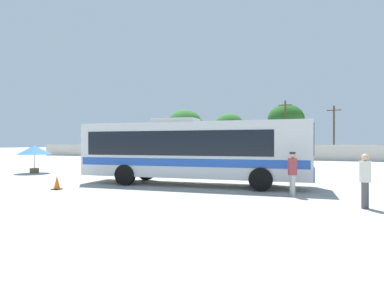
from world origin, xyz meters
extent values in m
plane|color=#A3A099|center=(0.00, 10.00, 0.00)|extent=(300.00, 300.00, 0.00)
cube|color=beige|center=(0.00, 26.96, 0.98)|extent=(80.00, 0.30, 1.96)
cube|color=silver|center=(0.55, -0.98, 1.79)|extent=(11.61, 3.67, 2.69)
cube|color=black|center=(-0.02, -1.03, 2.11)|extent=(9.57, 3.50, 1.18)
cube|color=#2351B2|center=(0.55, -0.98, 1.20)|extent=(11.38, 3.68, 0.38)
cube|color=#19212D|center=(6.24, -0.41, 2.27)|extent=(0.27, 2.29, 1.40)
cube|color=#2351B2|center=(6.24, -0.41, 0.76)|extent=(0.31, 2.49, 0.65)
cube|color=#B2B2B2|center=(-0.31, -1.06, 3.25)|extent=(2.33, 1.61, 0.24)
cylinder|color=black|center=(3.94, 0.59, 0.52)|extent=(1.06, 0.40, 1.04)
cylinder|color=black|center=(4.19, -1.84, 0.52)|extent=(1.06, 0.40, 1.04)
cylinder|color=black|center=(-2.70, -0.07, 0.52)|extent=(1.06, 0.40, 1.04)
cylinder|color=black|center=(-2.45, -2.51, 0.52)|extent=(1.06, 0.40, 1.04)
cylinder|color=#B7B2A8|center=(5.57, -2.60, 0.42)|extent=(0.16, 0.16, 0.84)
cylinder|color=#B7B2A8|center=(5.65, -2.73, 0.42)|extent=(0.16, 0.16, 0.84)
cylinder|color=#99383D|center=(5.61, -2.67, 1.17)|extent=(0.48, 0.48, 0.66)
sphere|color=tan|center=(5.61, -2.67, 1.62)|extent=(0.23, 0.23, 0.23)
cylinder|color=#262628|center=(5.61, -2.67, 1.72)|extent=(0.24, 0.24, 0.07)
cylinder|color=#4C4C51|center=(7.98, -4.36, 0.43)|extent=(0.16, 0.16, 0.85)
cylinder|color=#4C4C51|center=(8.06, -4.22, 0.43)|extent=(0.16, 0.16, 0.85)
cylinder|color=silver|center=(8.02, -4.29, 1.19)|extent=(0.48, 0.48, 0.67)
sphere|color=tan|center=(8.02, -4.29, 1.64)|extent=(0.23, 0.23, 0.23)
cylinder|color=gray|center=(-12.29, 0.56, 0.96)|extent=(0.05, 0.05, 1.91)
cone|color=blue|center=(-12.29, 0.56, 1.64)|extent=(2.33, 2.33, 0.64)
cube|color=brown|center=(-12.29, 0.56, 0.18)|extent=(0.49, 0.49, 0.36)
cube|color=maroon|center=(-9.09, 23.65, 0.62)|extent=(4.15, 1.93, 0.61)
cube|color=black|center=(-9.30, 23.65, 1.18)|extent=(2.30, 1.73, 0.50)
cylinder|color=black|center=(-7.85, 24.57, 0.32)|extent=(0.65, 0.24, 0.64)
cylinder|color=black|center=(-7.80, 22.81, 0.32)|extent=(0.65, 0.24, 0.64)
cylinder|color=black|center=(-10.39, 24.49, 0.32)|extent=(0.65, 0.24, 0.64)
cylinder|color=black|center=(-10.34, 22.73, 0.32)|extent=(0.65, 0.24, 0.64)
cube|color=black|center=(-2.80, 23.53, 0.66)|extent=(4.72, 2.24, 0.67)
cube|color=black|center=(-3.02, 23.51, 1.27)|extent=(2.66, 1.90, 0.55)
cylinder|color=black|center=(-1.48, 24.55, 0.32)|extent=(0.66, 0.28, 0.64)
cylinder|color=black|center=(-1.30, 22.80, 0.32)|extent=(0.66, 0.28, 0.64)
cylinder|color=black|center=(-4.29, 24.27, 0.32)|extent=(0.66, 0.28, 0.64)
cylinder|color=black|center=(-4.12, 22.52, 0.32)|extent=(0.66, 0.28, 0.64)
cylinder|color=#4C3823|center=(7.40, 30.95, 3.58)|extent=(0.24, 0.24, 7.15)
cube|color=#473321|center=(7.40, 30.95, 6.55)|extent=(1.80, 0.25, 0.12)
cylinder|color=#4C3823|center=(1.27, 29.74, 4.00)|extent=(0.24, 0.24, 8.00)
cube|color=#473321|center=(1.27, 29.74, 7.40)|extent=(1.80, 0.37, 0.12)
cylinder|color=brown|center=(-14.64, 31.37, 1.57)|extent=(0.32, 0.32, 3.14)
ellipsoid|color=#2D6628|center=(-14.64, 31.37, 5.14)|extent=(5.73, 5.73, 4.87)
cylinder|color=brown|center=(-6.92, 30.38, 1.63)|extent=(0.32, 0.32, 3.25)
ellipsoid|color=#2D6628|center=(-6.92, 30.38, 4.78)|extent=(4.35, 4.35, 3.70)
cylinder|color=brown|center=(0.96, 32.86, 1.89)|extent=(0.32, 0.32, 3.77)
ellipsoid|color=#23561E|center=(0.96, 32.86, 5.63)|extent=(5.30, 5.30, 4.51)
cube|color=black|center=(-4.43, -4.98, 0.02)|extent=(0.36, 0.36, 0.04)
cone|color=orange|center=(-4.43, -4.98, 0.34)|extent=(0.28, 0.28, 0.60)
camera|label=1|loc=(7.00, -16.02, 2.08)|focal=30.23mm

